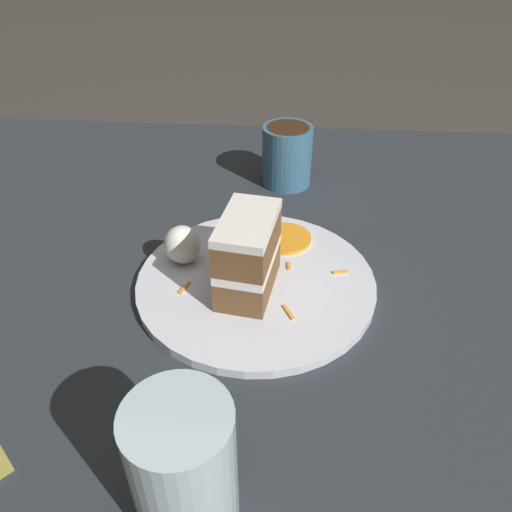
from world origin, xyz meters
TOP-DOWN VIEW (x-y plane):
  - ground_plane at (0.00, 0.00)m, footprint 6.00×6.00m
  - dining_table at (0.00, 0.00)m, footprint 1.12×0.99m
  - plate at (-0.03, 0.02)m, footprint 0.30×0.30m
  - cake_slice at (-0.02, 0.04)m, footprint 0.07×0.11m
  - cream_dollop at (0.07, -0.01)m, footprint 0.05×0.04m
  - orange_garnish at (-0.06, -0.07)m, footprint 0.08×0.08m
  - carrot_shreds_scatter at (-0.05, 0.02)m, footprint 0.21×0.16m
  - drinking_glass at (0.00, 0.31)m, footprint 0.08×0.08m
  - coffee_mug at (-0.06, -0.26)m, footprint 0.08×0.08m

SIDE VIEW (x-z plane):
  - ground_plane at x=0.00m, z-range 0.00..0.00m
  - dining_table at x=0.00m, z-range 0.00..0.03m
  - plate at x=-0.03m, z-range 0.03..0.04m
  - carrot_shreds_scatter at x=-0.05m, z-range 0.04..0.04m
  - orange_garnish at x=-0.06m, z-range 0.04..0.04m
  - cream_dollop at x=0.07m, z-range 0.04..0.09m
  - coffee_mug at x=-0.06m, z-range 0.03..0.13m
  - drinking_glass at x=0.00m, z-range 0.02..0.15m
  - cake_slice at x=-0.02m, z-range 0.04..0.14m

